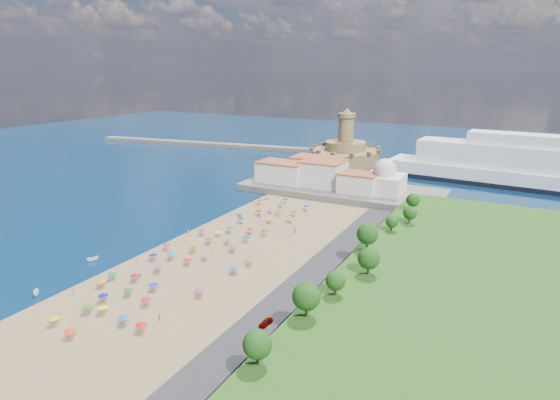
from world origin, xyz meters
The scene contains 13 objects.
ground centered at (0.00, 0.00, 0.00)m, with size 700.00×700.00×0.00m, color #071938.
terrace centered at (10.00, 73.00, 1.50)m, with size 90.00×36.00×3.00m, color #59544C.
jetty centered at (-12.00, 108.00, 1.20)m, with size 18.00×70.00×2.40m, color #59544C.
breakwater centered at (-110.00, 153.00, 1.30)m, with size 200.00×7.00×2.60m, color #59544C.
waterfront_buildings centered at (-3.05, 73.64, 7.88)m, with size 57.00×29.00×11.00m.
domed_building centered at (30.00, 71.00, 8.97)m, with size 16.00×16.00×15.00m.
fortress centered at (-12.00, 138.00, 6.68)m, with size 40.00×40.00×32.40m.
cruise_ship centered at (89.01, 123.35, 9.11)m, with size 142.06×32.05×30.77m.
beach_parasols centered at (-1.22, -10.67, 2.15)m, with size 31.86×115.52×2.20m.
beachgoers centered at (-2.01, 1.82, 1.11)m, with size 33.26×92.00×1.86m.
moored_boats centered at (-24.62, -45.85, 0.69)m, with size 8.18×25.29×1.41m.
parked_cars centered at (36.00, -16.61, 1.35)m, with size 2.06×70.34×1.32m.
hillside_trees centered at (47.58, -14.54, 10.10)m, with size 10.95×108.45×7.70m.
Camera 1 is at (81.21, -121.28, 55.22)m, focal length 30.00 mm.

